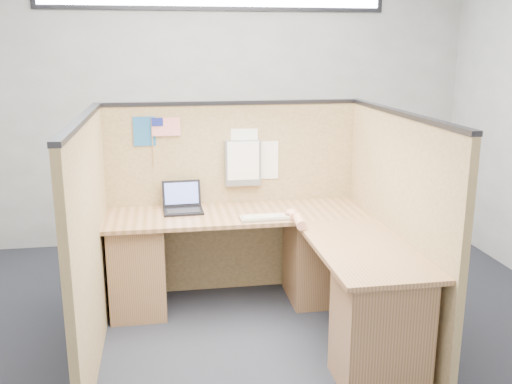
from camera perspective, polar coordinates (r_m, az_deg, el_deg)
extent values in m
plane|color=black|center=(3.92, -0.40, -15.18)|extent=(5.00, 5.00, 0.00)
plane|color=#979B9C|center=(5.67, -4.02, 8.92)|extent=(5.00, 0.00, 5.00)
plane|color=#979B9C|center=(1.35, 14.78, -9.39)|extent=(5.00, 0.00, 5.00)
cube|color=olive|center=(4.56, -2.38, -0.70)|extent=(2.05, 0.05, 1.50)
cube|color=#232328|center=(4.42, -2.48, 8.91)|extent=(2.05, 0.06, 0.03)
cube|color=olive|center=(3.70, -16.22, -4.91)|extent=(0.05, 1.80, 1.50)
cube|color=#232328|center=(3.53, -17.09, 6.91)|extent=(0.06, 1.80, 0.03)
cube|color=olive|center=(3.97, 13.76, -3.40)|extent=(0.05, 1.80, 1.50)
cube|color=#232328|center=(3.82, 14.45, 7.61)|extent=(0.06, 1.80, 0.03)
cube|color=brown|center=(4.26, -1.84, -2.28)|extent=(1.95, 0.60, 0.03)
cube|color=brown|center=(3.61, 10.80, -5.67)|extent=(0.60, 1.15, 0.03)
cube|color=brown|center=(4.35, -11.71, -7.31)|extent=(0.40, 0.50, 0.70)
cube|color=brown|center=(4.49, 5.86, -6.38)|extent=(0.40, 0.50, 0.70)
cube|color=brown|center=(3.48, 12.35, -13.09)|extent=(0.50, 0.40, 0.70)
cube|color=black|center=(4.30, -7.28, -1.92)|extent=(0.30, 0.23, 0.02)
cube|color=black|center=(4.40, -7.40, -0.12)|extent=(0.29, 0.07, 0.20)
cube|color=#465497|center=(4.39, -7.39, -0.15)|extent=(0.26, 0.06, 0.16)
cube|color=gray|center=(4.09, 1.24, -2.61)|extent=(0.41, 0.15, 0.02)
cube|color=silver|center=(4.09, 1.25, -2.42)|extent=(0.37, 0.12, 0.01)
ellipsoid|color=#B5B5B9|center=(4.12, 3.56, -2.35)|extent=(0.11, 0.08, 0.04)
ellipsoid|color=tan|center=(4.11, 3.58, -2.04)|extent=(0.08, 0.10, 0.05)
cylinder|color=tan|center=(4.07, 3.79, -2.42)|extent=(0.06, 0.05, 0.06)
cylinder|color=tan|center=(3.95, 4.35, -2.95)|extent=(0.09, 0.25, 0.07)
cube|color=#1F5891|center=(4.39, -11.10, 5.98)|extent=(0.17, 0.02, 0.22)
cylinder|color=olive|center=(4.39, -10.32, 4.89)|extent=(0.01, 0.01, 0.38)
cube|color=red|center=(4.37, -8.98, 6.47)|extent=(0.21, 0.00, 0.14)
cube|color=navy|center=(4.36, -9.85, 6.92)|extent=(0.09, 0.00, 0.06)
cube|color=slate|center=(4.45, -1.32, 2.92)|extent=(0.28, 0.05, 0.36)
cube|color=white|center=(4.42, -1.28, 3.14)|extent=(0.25, 0.01, 0.30)
cube|color=white|center=(4.45, -1.37, 4.41)|extent=(0.24, 0.03, 0.30)
cube|color=white|center=(4.49, 0.74, 3.20)|extent=(0.24, 0.01, 0.30)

